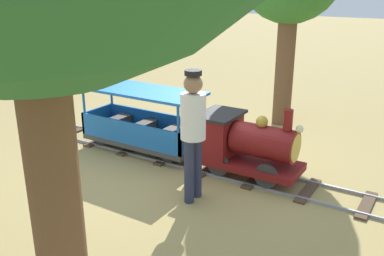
{
  "coord_description": "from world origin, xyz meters",
  "views": [
    {
      "loc": [
        4.97,
        3.38,
        2.55
      ],
      "look_at": [
        0.0,
        0.29,
        0.55
      ],
      "focal_mm": 39.9,
      "sensor_mm": 36.0,
      "label": 1
    }
  ],
  "objects": [
    {
      "name": "ground_plane",
      "position": [
        0.0,
        0.0,
        0.0
      ],
      "size": [
        60.0,
        60.0,
        0.0
      ],
      "primitive_type": "plane",
      "color": "#A38C51"
    },
    {
      "name": "track",
      "position": [
        0.0,
        0.27,
        0.02
      ],
      "size": [
        0.75,
        5.7,
        0.04
      ],
      "color": "gray",
      "rests_on": "ground_plane"
    },
    {
      "name": "locomotive",
      "position": [
        0.0,
        1.12,
        0.48
      ],
      "size": [
        0.71,
        1.45,
        1.01
      ],
      "color": "maroon",
      "rests_on": "ground_plane"
    },
    {
      "name": "passenger_car",
      "position": [
        0.0,
        -0.63,
        0.42
      ],
      "size": [
        0.81,
        2.0,
        0.97
      ],
      "color": "#3F3F3F",
      "rests_on": "ground_plane"
    },
    {
      "name": "conductor_person",
      "position": [
        0.94,
        0.89,
        0.96
      ],
      "size": [
        0.3,
        0.3,
        1.62
      ],
      "color": "#282D47",
      "rests_on": "ground_plane"
    }
  ]
}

